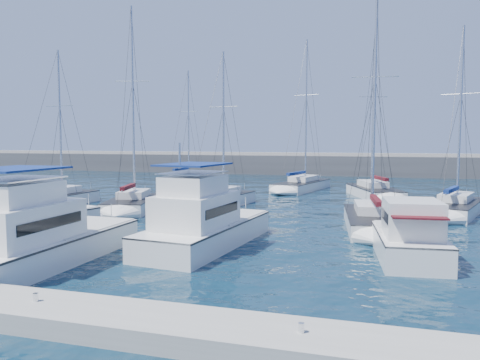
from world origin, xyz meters
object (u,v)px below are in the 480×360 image
(motor_yacht_stbd_inner, at_px, (203,225))
(sailboat_mid_e, at_px, (455,208))
(motor_yacht_port_outer, at_px, (32,218))
(sailboat_mid_b, at_px, (133,203))
(sailboat_mid_c, at_px, (219,200))
(motor_yacht_stbd_outer, at_px, (409,240))
(sailboat_back_a, at_px, (186,180))
(sailboat_back_c, at_px, (374,192))
(sailboat_mid_a, at_px, (57,199))
(sailboat_mid_d, at_px, (373,221))
(motor_yacht_port_inner, at_px, (33,240))
(sailboat_back_b, at_px, (302,185))

(motor_yacht_stbd_inner, height_order, sailboat_mid_e, sailboat_mid_e)
(motor_yacht_port_outer, xyz_separation_m, motor_yacht_stbd_inner, (10.56, -0.15, 0.19))
(sailboat_mid_b, relative_size, sailboat_mid_c, 1.23)
(motor_yacht_stbd_outer, distance_m, sailboat_back_a, 39.47)
(sailboat_mid_b, bearing_deg, sailboat_back_c, 23.20)
(sailboat_mid_b, xyz_separation_m, sailboat_mid_e, (23.55, 4.97, -0.04))
(sailboat_mid_a, distance_m, sailboat_mid_c, 13.55)
(sailboat_mid_b, height_order, sailboat_back_c, sailboat_mid_b)
(sailboat_mid_b, distance_m, sailboat_mid_e, 24.07)
(sailboat_mid_c, height_order, sailboat_mid_d, sailboat_mid_d)
(motor_yacht_port_inner, height_order, motor_yacht_stbd_outer, motor_yacht_port_inner)
(sailboat_back_c, bearing_deg, sailboat_mid_a, -171.43)
(sailboat_back_b, relative_size, sailboat_back_c, 1.08)
(motor_yacht_port_inner, relative_size, sailboat_mid_c, 0.79)
(motor_yacht_port_outer, xyz_separation_m, sailboat_mid_e, (24.42, 14.86, -0.43))
(motor_yacht_stbd_inner, height_order, sailboat_back_b, sailboat_back_b)
(sailboat_mid_a, distance_m, sailboat_back_c, 28.55)
(sailboat_mid_a, xyz_separation_m, sailboat_back_a, (2.80, 20.70, 0.02))
(motor_yacht_port_inner, xyz_separation_m, sailboat_mid_c, (1.76, 19.46, -0.63))
(motor_yacht_port_inner, distance_m, motor_yacht_stbd_inner, 7.89)
(sailboat_mid_b, height_order, sailboat_mid_e, sailboat_mid_b)
(sailboat_back_a, bearing_deg, sailboat_mid_a, -90.70)
(sailboat_mid_a, bearing_deg, sailboat_back_c, 30.50)
(motor_yacht_port_outer, xyz_separation_m, sailboat_back_c, (18.66, 23.90, -0.42))
(sailboat_mid_e, xyz_separation_m, sailboat_back_c, (-5.77, 9.05, 0.01))
(motor_yacht_stbd_outer, xyz_separation_m, sailboat_mid_b, (-19.57, 9.83, -0.39))
(sailboat_back_c, bearing_deg, motor_yacht_port_inner, -134.61)
(sailboat_mid_d, distance_m, sailboat_back_b, 22.37)
(motor_yacht_port_inner, bearing_deg, sailboat_mid_b, 104.68)
(sailboat_back_c, bearing_deg, sailboat_back_a, 142.56)
(sailboat_mid_b, bearing_deg, motor_yacht_stbd_inner, -61.07)
(motor_yacht_port_outer, height_order, sailboat_mid_d, sailboat_mid_d)
(sailboat_mid_d, bearing_deg, sailboat_mid_b, 165.46)
(motor_yacht_port_outer, distance_m, motor_yacht_stbd_outer, 20.44)
(sailboat_back_a, bearing_deg, motor_yacht_port_outer, -76.12)
(sailboat_mid_c, distance_m, sailboat_back_b, 15.09)
(sailboat_mid_c, relative_size, sailboat_back_c, 0.85)
(motor_yacht_port_inner, distance_m, motor_yacht_stbd_outer, 16.63)
(motor_yacht_port_outer, relative_size, sailboat_back_b, 0.47)
(sailboat_mid_a, distance_m, sailboat_back_b, 25.06)
(motor_yacht_port_inner, height_order, sailboat_mid_e, sailboat_mid_e)
(motor_yacht_port_outer, height_order, sailboat_back_c, sailboat_back_c)
(sailboat_back_a, xyz_separation_m, sailboat_back_b, (14.85, -2.90, -0.00))
(motor_yacht_port_outer, xyz_separation_m, motor_yacht_port_inner, (4.78, -5.53, 0.19))
(motor_yacht_port_inner, xyz_separation_m, sailboat_back_a, (-8.55, 36.75, -0.61))
(sailboat_mid_a, relative_size, sailboat_mid_c, 1.02)
(motor_yacht_port_inner, bearing_deg, sailboat_back_b, 79.91)
(motor_yacht_port_outer, relative_size, sailboat_back_c, 0.51)
(motor_yacht_port_outer, height_order, motor_yacht_port_inner, motor_yacht_port_inner)
(sailboat_mid_a, height_order, sailboat_back_a, sailboat_back_a)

